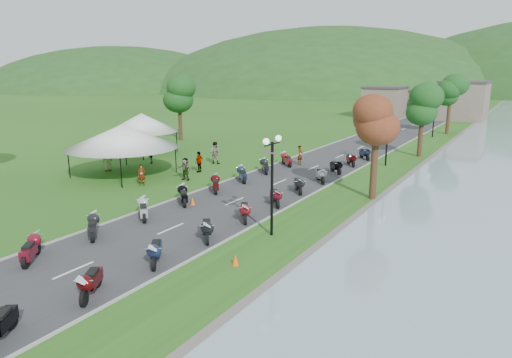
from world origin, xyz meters
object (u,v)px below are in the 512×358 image
Objects in this scene: pedestrian_b at (215,164)px; pedestrian_c at (151,163)px; pedestrian_a at (142,186)px; vendor_tent_main at (123,150)px.

pedestrian_b is 5.74m from pedestrian_c.
pedestrian_b reaches higher than pedestrian_a.
pedestrian_b is at bearing 50.00° from pedestrian_a.
pedestrian_b is (3.42, 7.41, -2.00)m from vendor_tent_main.
vendor_tent_main is 2.92× the size of pedestrian_b.
vendor_tent_main is at bearing 43.32° from pedestrian_b.
pedestrian_c is at bearing 88.60° from pedestrian_a.
pedestrian_a is at bearing -24.67° from vendor_tent_main.
pedestrian_c is (-1.54, 4.52, -2.00)m from vendor_tent_main.
vendor_tent_main is 8.40m from pedestrian_b.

